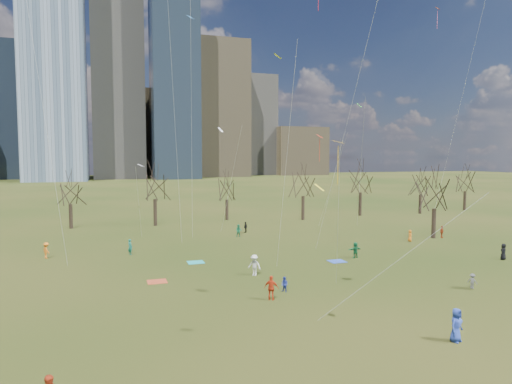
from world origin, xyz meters
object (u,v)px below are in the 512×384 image
object	(u,v)px
blanket_teal	(196,262)
person_4	(271,288)
blanket_crimson	(157,282)
blanket_navy	(337,261)
person_0	(456,325)

from	to	relation	value
blanket_teal	person_4	distance (m)	13.91
blanket_crimson	person_4	bearing A→B (deg)	-45.61
blanket_navy	person_4	world-z (taller)	person_4
blanket_navy	blanket_crimson	size ratio (longest dim) A/B	1.00
blanket_navy	person_0	xyz separation A→B (m)	(-3.11, -19.86, 0.94)
person_4	blanket_crimson	bearing A→B (deg)	-13.14
blanket_teal	person_0	xyz separation A→B (m)	(10.39, -23.81, 0.94)
blanket_teal	person_0	world-z (taller)	person_0
blanket_teal	person_0	distance (m)	25.99
person_0	person_4	size ratio (longest dim) A/B	1.06
blanket_navy	person_4	distance (m)	14.22
person_0	person_4	world-z (taller)	person_0
blanket_teal	blanket_crimson	distance (m)	7.39
person_4	blanket_navy	bearing A→B (deg)	-104.99
blanket_crimson	person_0	size ratio (longest dim) A/B	0.83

